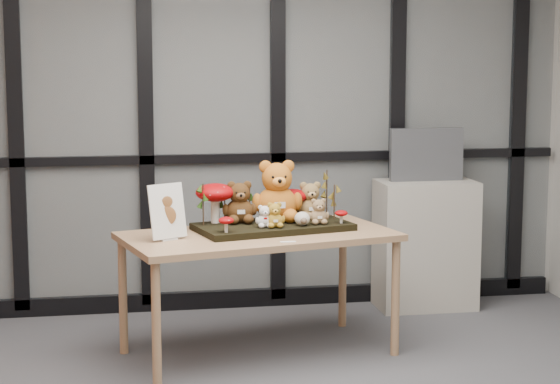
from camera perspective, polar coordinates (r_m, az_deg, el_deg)
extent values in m
plane|color=#AAA8A0|center=(6.93, -3.85, 4.81)|extent=(5.00, 0.00, 5.00)
plane|color=#AAA8A0|center=(2.07, 11.58, -3.83)|extent=(5.00, 0.00, 5.00)
cube|color=#2D383F|center=(6.90, -3.82, 4.79)|extent=(4.90, 0.02, 2.70)
cube|color=black|center=(7.11, -3.72, -6.04)|extent=(4.90, 0.06, 0.12)
cube|color=black|center=(6.93, -3.80, 1.90)|extent=(4.90, 0.06, 0.06)
cube|color=black|center=(6.88, -14.68, 4.53)|extent=(0.10, 0.06, 2.70)
cube|color=black|center=(6.87, -7.57, 4.72)|extent=(0.10, 0.06, 2.70)
cube|color=black|center=(6.97, -0.13, 4.84)|extent=(0.10, 0.06, 2.70)
cube|color=black|center=(7.16, 6.61, 4.89)|extent=(0.10, 0.06, 2.70)
cube|color=black|center=(7.47, 13.26, 4.86)|extent=(0.10, 0.06, 2.70)
cube|color=tan|center=(5.92, -1.21, -2.52)|extent=(1.70, 1.12, 0.04)
cylinder|color=tan|center=(5.46, -6.97, -7.47)|extent=(0.05, 0.05, 0.69)
cylinder|color=tan|center=(6.09, -8.83, -5.83)|extent=(0.05, 0.05, 0.69)
cylinder|color=tan|center=(6.02, 6.51, -5.95)|extent=(0.05, 0.05, 0.69)
cylinder|color=tan|center=(6.60, 3.54, -4.63)|extent=(0.05, 0.05, 0.69)
cube|color=black|center=(6.01, -0.40, -1.97)|extent=(0.98, 0.65, 0.04)
cube|color=silver|center=(5.75, -6.34, -2.64)|extent=(0.12, 0.10, 0.01)
cube|color=white|center=(5.72, -6.36, -1.07)|extent=(0.23, 0.16, 0.31)
ellipsoid|color=brown|center=(5.72, -6.35, -1.34)|extent=(0.10, 0.01, 0.11)
ellipsoid|color=brown|center=(5.71, -6.37, -0.54)|extent=(0.06, 0.01, 0.06)
cube|color=white|center=(5.65, 0.45, -2.82)|extent=(0.09, 0.03, 0.00)
cube|color=#A19C90|center=(7.11, 8.18, -2.94)|extent=(0.67, 0.39, 0.89)
cube|color=#484A4F|center=(7.03, 8.24, 2.10)|extent=(0.51, 0.05, 0.36)
cube|color=black|center=(7.01, 8.30, 2.08)|extent=(0.45, 0.00, 0.30)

